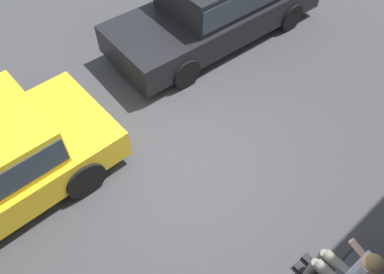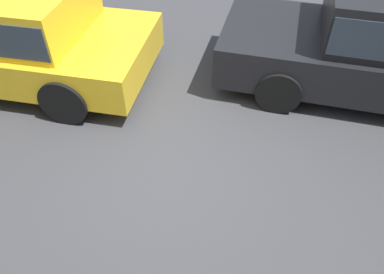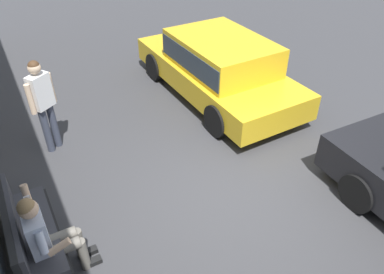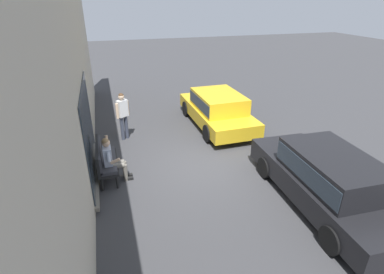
% 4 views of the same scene
% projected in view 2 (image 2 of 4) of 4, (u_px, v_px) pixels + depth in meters
% --- Properties ---
extents(ground_plane, '(60.00, 60.00, 0.00)m').
position_uv_depth(ground_plane, '(159.00, 177.00, 4.25)').
color(ground_plane, '#38383A').
extents(parked_car_mid, '(4.40, 1.97, 1.37)m').
position_uv_depth(parked_car_mid, '(0.00, 28.00, 5.23)').
color(parked_car_mid, gold).
rests_on(parked_car_mid, ground_plane).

